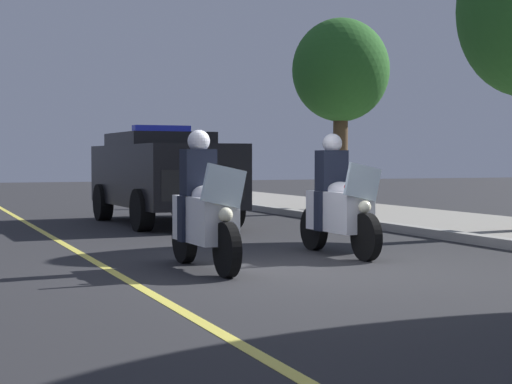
% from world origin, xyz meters
% --- Properties ---
extents(ground_plane, '(80.00, 80.00, 0.00)m').
position_xyz_m(ground_plane, '(0.00, 0.00, 0.00)').
color(ground_plane, '#28282B').
extents(lane_stripe_center, '(48.00, 0.12, 0.01)m').
position_xyz_m(lane_stripe_center, '(0.00, -2.19, 0.00)').
color(lane_stripe_center, '#E0D14C').
rests_on(lane_stripe_center, ground).
extents(police_motorcycle_lead_left, '(2.14, 0.58, 1.72)m').
position_xyz_m(police_motorcycle_lead_left, '(-0.52, -1.10, 0.70)').
color(police_motorcycle_lead_left, black).
rests_on(police_motorcycle_lead_left, ground).
extents(police_motorcycle_lead_right, '(2.14, 0.58, 1.72)m').
position_xyz_m(police_motorcycle_lead_right, '(-1.29, 1.15, 0.70)').
color(police_motorcycle_lead_right, black).
rests_on(police_motorcycle_lead_right, ground).
extents(police_suv, '(4.96, 2.19, 2.05)m').
position_xyz_m(police_suv, '(-7.70, 0.41, 1.07)').
color(police_suv, black).
rests_on(police_suv, ground).
extents(cyclist_background, '(1.76, 0.33, 1.69)m').
position_xyz_m(cyclist_background, '(-13.07, 2.93, 0.84)').
color(cyclist_background, black).
rests_on(cyclist_background, ground).
extents(tree_far_back, '(2.43, 2.43, 4.76)m').
position_xyz_m(tree_far_back, '(-9.56, 5.53, 3.52)').
color(tree_far_back, '#4C3823').
rests_on(tree_far_back, sidewalk_strip).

